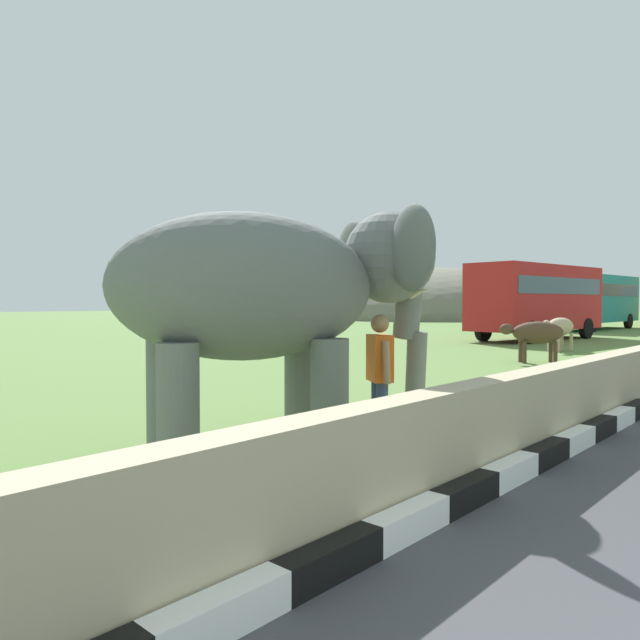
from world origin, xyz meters
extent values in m
cube|color=white|center=(-0.80, 3.50, 0.12)|extent=(0.90, 0.20, 0.24)
cube|color=black|center=(0.10, 3.50, 0.12)|extent=(0.90, 0.20, 0.24)
cube|color=white|center=(1.00, 3.50, 0.12)|extent=(0.90, 0.20, 0.24)
cube|color=black|center=(1.90, 3.50, 0.12)|extent=(0.90, 0.20, 0.24)
cube|color=white|center=(2.80, 3.50, 0.12)|extent=(0.90, 0.20, 0.24)
cube|color=black|center=(3.70, 3.50, 0.12)|extent=(0.90, 0.20, 0.24)
cube|color=white|center=(4.60, 3.50, 0.12)|extent=(0.90, 0.20, 0.24)
cube|color=black|center=(5.50, 3.50, 0.12)|extent=(0.90, 0.20, 0.24)
cube|color=white|center=(6.40, 3.50, 0.12)|extent=(0.90, 0.20, 0.24)
cube|color=black|center=(7.30, 3.50, 0.12)|extent=(0.90, 0.20, 0.24)
cube|color=tan|center=(2.00, 3.80, 0.50)|extent=(28.00, 0.36, 1.00)
cylinder|color=slate|center=(2.63, 6.23, 0.70)|extent=(0.44, 0.44, 1.39)
cylinder|color=slate|center=(2.25, 5.41, 0.70)|extent=(0.44, 0.44, 1.39)
cylinder|color=slate|center=(1.09, 6.94, 0.70)|extent=(0.44, 0.44, 1.39)
cylinder|color=slate|center=(0.71, 6.13, 0.70)|extent=(0.44, 0.44, 1.39)
ellipsoid|color=slate|center=(1.67, 6.18, 1.99)|extent=(3.49, 2.76, 1.70)
sphere|color=slate|center=(3.37, 5.39, 2.37)|extent=(1.16, 1.16, 1.16)
ellipsoid|color=#D84C8C|center=(3.63, 5.27, 2.52)|extent=(0.60, 0.73, 0.44)
ellipsoid|color=slate|center=(3.56, 6.16, 2.42)|extent=(0.60, 0.92, 1.00)
ellipsoid|color=slate|center=(2.91, 4.74, 2.42)|extent=(0.60, 0.92, 1.00)
cylinder|color=slate|center=(3.63, 5.27, 1.82)|extent=(0.52, 0.59, 0.99)
cylinder|color=slate|center=(3.73, 5.22, 1.02)|extent=(0.37, 0.39, 0.82)
cone|color=beige|center=(3.69, 5.55, 1.92)|extent=(0.37, 0.57, 0.22)
cone|color=beige|center=(3.46, 5.04, 1.92)|extent=(0.37, 0.57, 0.22)
cylinder|color=navy|center=(3.21, 5.46, 0.41)|extent=(0.15, 0.15, 0.82)
cylinder|color=navy|center=(3.10, 5.30, 0.41)|extent=(0.15, 0.15, 0.82)
cube|color=#D85919|center=(3.16, 5.38, 1.11)|extent=(0.43, 0.47, 0.58)
cylinder|color=#9E7251|center=(3.31, 5.59, 1.08)|extent=(0.17, 0.18, 0.53)
cylinder|color=#9E7251|center=(3.00, 5.17, 1.08)|extent=(0.17, 0.18, 0.53)
sphere|color=#9E7251|center=(3.16, 5.38, 1.54)|extent=(0.23, 0.23, 0.23)
cube|color=#B21E1E|center=(24.75, 12.21, 2.00)|extent=(8.65, 3.37, 3.00)
cube|color=#3F5160|center=(24.75, 12.21, 2.54)|extent=(7.98, 3.34, 0.76)
cylinder|color=black|center=(27.55, 13.07, 0.50)|extent=(1.03, 0.40, 1.00)
cylinder|color=black|center=(27.31, 10.79, 0.50)|extent=(1.03, 0.40, 1.00)
cylinder|color=black|center=(22.18, 13.64, 0.50)|extent=(1.03, 0.40, 1.00)
cylinder|color=black|center=(21.94, 11.35, 0.50)|extent=(1.03, 0.40, 1.00)
cube|color=teal|center=(37.36, 13.66, 2.00)|extent=(10.11, 2.95, 3.00)
cube|color=#3F5160|center=(37.36, 13.66, 2.54)|extent=(9.31, 2.95, 0.76)
cylinder|color=black|center=(40.61, 14.66, 0.50)|extent=(1.01, 0.34, 1.00)
cylinder|color=black|center=(40.50, 12.36, 0.50)|extent=(1.01, 0.34, 1.00)
cylinder|color=black|center=(34.21, 14.95, 0.50)|extent=(1.01, 0.34, 1.00)
cylinder|color=black|center=(34.11, 12.65, 0.50)|extent=(1.01, 0.34, 1.00)
cylinder|color=tan|center=(18.49, 8.86, 0.33)|extent=(0.12, 0.12, 0.65)
cylinder|color=tan|center=(18.55, 9.22, 0.33)|extent=(0.12, 0.12, 0.65)
cylinder|color=tan|center=(19.38, 8.72, 0.33)|extent=(0.12, 0.12, 0.65)
cylinder|color=tan|center=(19.44, 9.07, 0.33)|extent=(0.12, 0.12, 0.65)
ellipsoid|color=tan|center=(18.96, 8.97, 0.90)|extent=(1.58, 0.83, 0.66)
ellipsoid|color=tan|center=(18.04, 9.11, 1.00)|extent=(0.44, 0.32, 0.32)
cylinder|color=#473323|center=(13.96, 8.16, 0.33)|extent=(0.12, 0.12, 0.65)
cylinder|color=#473323|center=(14.23, 8.40, 0.33)|extent=(0.12, 0.12, 0.65)
cylinder|color=#473323|center=(14.56, 7.48, 0.33)|extent=(0.12, 0.12, 0.65)
cylinder|color=#473323|center=(14.83, 7.72, 0.33)|extent=(0.12, 0.12, 0.65)
ellipsoid|color=#473323|center=(14.39, 7.94, 0.90)|extent=(1.45, 1.52, 0.66)
ellipsoid|color=#473323|center=(13.77, 8.63, 1.00)|extent=(0.46, 0.47, 0.32)
ellipsoid|color=#686656|center=(55.00, 35.43, 0.00)|extent=(31.33, 25.06, 11.08)
camera|label=1|loc=(-2.72, 1.00, 1.81)|focal=32.97mm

